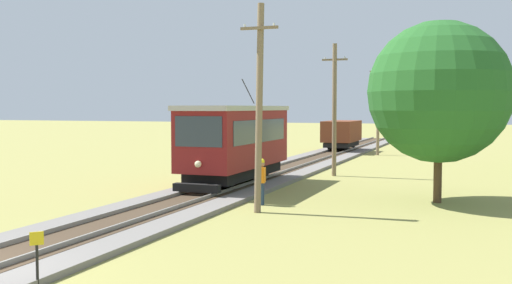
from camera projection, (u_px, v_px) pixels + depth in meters
red_tram at (236, 141)px, 27.88m from camera, size 2.60×8.54×4.79m
freight_car at (342, 134)px, 49.72m from camera, size 2.40×5.20×2.31m
utility_pole_near_tram at (259, 105)px, 21.23m from camera, size 1.40×0.61×7.45m
utility_pole_mid at (334, 108)px, 32.42m from camera, size 1.40×0.28×7.19m
utility_pole_far at (378, 106)px, 46.76m from camera, size 1.40×0.46×7.46m
trackside_signal_marker at (37, 256)px, 12.34m from camera, size 0.21×0.21×1.18m
track_worker at (262, 179)px, 22.87m from camera, size 0.30×0.41×1.78m
tree_right_near at (439, 92)px, 23.23m from camera, size 5.55×5.55×7.12m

